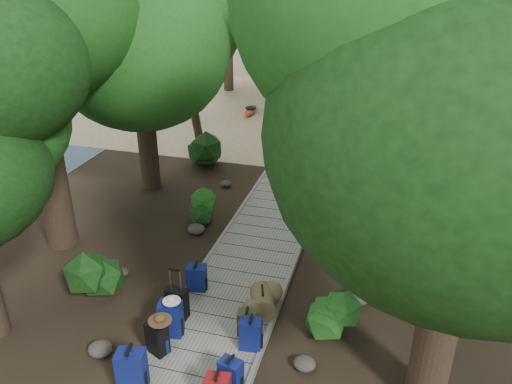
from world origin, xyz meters
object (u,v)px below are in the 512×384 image
(backpack_left_c, at_px, (171,317))
(suitcase_on_boardwalk, at_px, (177,303))
(backpack_right_d, at_px, (247,321))
(kayak, at_px, (251,109))
(backpack_left_a, at_px, (132,369))
(lone_suitcase_on_sand, at_px, (324,132))
(duffel_right_khaki, at_px, (262,301))
(backpack_right_b, at_px, (231,374))
(backpack_left_b, at_px, (157,337))
(sun_lounger, at_px, (424,124))
(backpack_right_c, at_px, (251,333))
(backpack_left_d, at_px, (196,276))

(backpack_left_c, relative_size, suitcase_on_boardwalk, 1.22)
(backpack_right_d, height_order, kayak, backpack_right_d)
(backpack_left_a, bearing_deg, lone_suitcase_on_sand, 73.30)
(backpack_left_a, distance_m, lone_suitcase_on_sand, 12.66)
(duffel_right_khaki, bearing_deg, backpack_right_b, -108.00)
(backpack_left_b, xyz_separation_m, duffel_right_khaki, (1.44, 1.55, -0.10))
(suitcase_on_boardwalk, xyz_separation_m, sun_lounger, (4.67, 12.83, -0.13))
(backpack_right_c, xyz_separation_m, kayak, (-4.04, 13.70, -0.25))
(backpack_right_d, bearing_deg, backpack_left_d, 136.64)
(backpack_left_a, height_order, backpack_right_d, backpack_left_a)
(lone_suitcase_on_sand, height_order, sun_lounger, lone_suitcase_on_sand)
(backpack_right_b, distance_m, backpack_right_c, 0.97)
(suitcase_on_boardwalk, bearing_deg, backpack_left_c, -75.86)
(backpack_left_b, distance_m, backpack_left_d, 1.86)
(backpack_left_c, xyz_separation_m, suitcase_on_boardwalk, (-0.09, 0.47, -0.07))
(backpack_left_d, distance_m, backpack_right_d, 1.69)
(kayak, bearing_deg, backpack_right_b, -78.68)
(kayak, relative_size, sun_lounger, 1.98)
(backpack_left_c, relative_size, backpack_right_b, 1.19)
(suitcase_on_boardwalk, bearing_deg, backpack_right_b, -38.50)
(backpack_left_b, relative_size, duffel_right_khaki, 0.97)
(backpack_right_c, distance_m, kayak, 14.29)
(backpack_left_a, xyz_separation_m, backpack_right_d, (1.35, 1.72, -0.16))
(backpack_left_b, xyz_separation_m, backpack_right_d, (1.34, 0.87, -0.07))
(backpack_left_d, xyz_separation_m, backpack_right_c, (1.54, -1.31, 0.02))
(backpack_left_d, height_order, suitcase_on_boardwalk, suitcase_on_boardwalk)
(backpack_right_c, bearing_deg, suitcase_on_boardwalk, 158.45)
(duffel_right_khaki, xyz_separation_m, suitcase_on_boardwalk, (-1.49, -0.61, 0.08))
(kayak, bearing_deg, lone_suitcase_on_sand, -38.79)
(backpack_left_c, bearing_deg, duffel_right_khaki, 28.57)
(suitcase_on_boardwalk, bearing_deg, duffel_right_khaki, 25.89)
(backpack_left_a, height_order, sun_lounger, backpack_left_a)
(backpack_left_b, height_order, suitcase_on_boardwalk, backpack_left_b)
(backpack_right_c, height_order, suitcase_on_boardwalk, backpack_right_c)
(backpack_right_d, bearing_deg, duffel_right_khaki, 73.71)
(backpack_left_b, height_order, backpack_left_d, backpack_left_b)
(backpack_left_a, relative_size, backpack_left_c, 1.10)
(backpack_left_a, height_order, suitcase_on_boardwalk, backpack_left_a)
(backpack_left_a, bearing_deg, backpack_right_b, 3.71)
(lone_suitcase_on_sand, bearing_deg, backpack_right_d, -94.11)
(backpack_right_d, xyz_separation_m, lone_suitcase_on_sand, (-0.32, 10.89, -0.05))
(duffel_right_khaki, relative_size, sun_lounger, 0.39)
(backpack_left_a, height_order, duffel_right_khaki, backpack_left_a)
(backpack_left_c, distance_m, duffel_right_khaki, 1.77)
(backpack_left_b, bearing_deg, sun_lounger, 95.23)
(backpack_left_c, xyz_separation_m, kayak, (-2.57, 13.76, -0.31))
(lone_suitcase_on_sand, relative_size, sun_lounger, 0.36)
(suitcase_on_boardwalk, distance_m, sun_lounger, 13.65)
(backpack_right_b, xyz_separation_m, lone_suitcase_on_sand, (-0.45, 12.20, -0.11))
(suitcase_on_boardwalk, xyz_separation_m, lone_suitcase_on_sand, (1.07, 10.82, -0.10))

